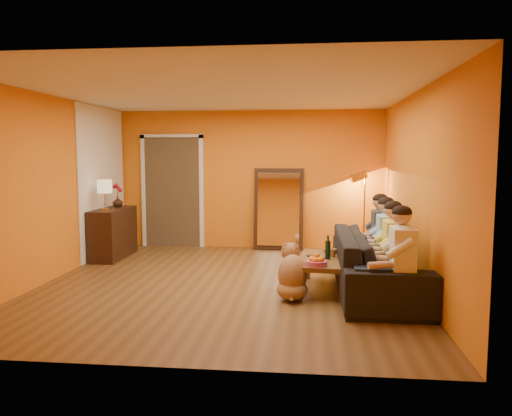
# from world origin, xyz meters

# --- Properties ---
(room_shell) EXTENTS (5.00, 5.50, 2.60)m
(room_shell) POSITION_xyz_m (0.00, 0.37, 1.30)
(room_shell) COLOR brown
(room_shell) RESTS_ON ground
(white_accent) EXTENTS (0.02, 1.90, 2.58)m
(white_accent) POSITION_xyz_m (-2.48, 1.75, 1.30)
(white_accent) COLOR white
(white_accent) RESTS_ON wall_left
(doorway_recess) EXTENTS (1.06, 0.30, 2.10)m
(doorway_recess) POSITION_xyz_m (-1.50, 2.83, 1.05)
(doorway_recess) COLOR #3F2D19
(doorway_recess) RESTS_ON floor
(door_jamb_left) EXTENTS (0.08, 0.06, 2.20)m
(door_jamb_left) POSITION_xyz_m (-2.07, 2.71, 1.05)
(door_jamb_left) COLOR white
(door_jamb_left) RESTS_ON wall_back
(door_jamb_right) EXTENTS (0.08, 0.06, 2.20)m
(door_jamb_right) POSITION_xyz_m (-0.93, 2.71, 1.05)
(door_jamb_right) COLOR white
(door_jamb_right) RESTS_ON wall_back
(door_header) EXTENTS (1.22, 0.06, 0.08)m
(door_header) POSITION_xyz_m (-1.50, 2.71, 2.12)
(door_header) COLOR white
(door_header) RESTS_ON wall_back
(mirror_frame) EXTENTS (0.92, 0.27, 1.51)m
(mirror_frame) POSITION_xyz_m (0.55, 2.63, 0.76)
(mirror_frame) COLOR #321810
(mirror_frame) RESTS_ON floor
(mirror_glass) EXTENTS (0.78, 0.21, 1.35)m
(mirror_glass) POSITION_xyz_m (0.55, 2.59, 0.76)
(mirror_glass) COLOR white
(mirror_glass) RESTS_ON mirror_frame
(sideboard) EXTENTS (0.44, 1.18, 0.85)m
(sideboard) POSITION_xyz_m (-2.24, 1.55, 0.42)
(sideboard) COLOR #321810
(sideboard) RESTS_ON floor
(table_lamp) EXTENTS (0.24, 0.24, 0.51)m
(table_lamp) POSITION_xyz_m (-2.24, 1.25, 1.10)
(table_lamp) COLOR beige
(table_lamp) RESTS_ON sideboard
(sofa) EXTENTS (2.58, 1.01, 0.75)m
(sofa) POSITION_xyz_m (2.00, -0.17, 0.38)
(sofa) COLOR black
(sofa) RESTS_ON floor
(coffee_table) EXTENTS (0.72, 1.27, 0.42)m
(coffee_table) POSITION_xyz_m (1.31, -0.17, 0.21)
(coffee_table) COLOR brown
(coffee_table) RESTS_ON floor
(floor_lamp) EXTENTS (0.33, 0.28, 1.44)m
(floor_lamp) POSITION_xyz_m (2.10, 2.35, 0.72)
(floor_lamp) COLOR #BA8736
(floor_lamp) RESTS_ON floor
(dog) EXTENTS (0.56, 0.69, 0.70)m
(dog) POSITION_xyz_m (0.92, -0.61, 0.35)
(dog) COLOR #AE7F4E
(dog) RESTS_ON floor
(person_far_left) EXTENTS (0.70, 0.44, 1.22)m
(person_far_left) POSITION_xyz_m (2.13, -1.17, 0.61)
(person_far_left) COLOR white
(person_far_left) RESTS_ON sofa
(person_mid_left) EXTENTS (0.70, 0.44, 1.22)m
(person_mid_left) POSITION_xyz_m (2.13, -0.62, 0.61)
(person_mid_left) COLOR #F1E450
(person_mid_left) RESTS_ON sofa
(person_mid_right) EXTENTS (0.70, 0.44, 1.22)m
(person_mid_right) POSITION_xyz_m (2.13, -0.07, 0.61)
(person_mid_right) COLOR #9ACDEE
(person_mid_right) RESTS_ON sofa
(person_far_right) EXTENTS (0.70, 0.44, 1.22)m
(person_far_right) POSITION_xyz_m (2.13, 0.48, 0.61)
(person_far_right) COLOR #35353A
(person_far_right) RESTS_ON sofa
(fruit_bowl) EXTENTS (0.26, 0.26, 0.16)m
(fruit_bowl) POSITION_xyz_m (1.21, -0.62, 0.50)
(fruit_bowl) COLOR #CF498D
(fruit_bowl) RESTS_ON coffee_table
(wine_bottle) EXTENTS (0.07, 0.07, 0.31)m
(wine_bottle) POSITION_xyz_m (1.36, -0.22, 0.58)
(wine_bottle) COLOR black
(wine_bottle) RESTS_ON coffee_table
(tumbler) EXTENTS (0.11, 0.11, 0.10)m
(tumbler) POSITION_xyz_m (1.43, -0.05, 0.47)
(tumbler) COLOR #B27F3F
(tumbler) RESTS_ON coffee_table
(laptop) EXTENTS (0.37, 0.28, 0.03)m
(laptop) POSITION_xyz_m (1.49, 0.18, 0.43)
(laptop) COLOR black
(laptop) RESTS_ON coffee_table
(book_lower) EXTENTS (0.20, 0.26, 0.02)m
(book_lower) POSITION_xyz_m (1.13, -0.37, 0.43)
(book_lower) COLOR #321810
(book_lower) RESTS_ON coffee_table
(book_mid) EXTENTS (0.22, 0.26, 0.02)m
(book_mid) POSITION_xyz_m (1.14, -0.36, 0.45)
(book_mid) COLOR maroon
(book_mid) RESTS_ON book_lower
(book_upper) EXTENTS (0.23, 0.26, 0.02)m
(book_upper) POSITION_xyz_m (1.13, -0.38, 0.47)
(book_upper) COLOR black
(book_upper) RESTS_ON book_mid
(vase) EXTENTS (0.18, 0.18, 0.19)m
(vase) POSITION_xyz_m (-2.24, 1.80, 0.94)
(vase) COLOR #321810
(vase) RESTS_ON sideboard
(flowers) EXTENTS (0.17, 0.17, 0.42)m
(flowers) POSITION_xyz_m (-2.24, 1.80, 1.18)
(flowers) COLOR maroon
(flowers) RESTS_ON vase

